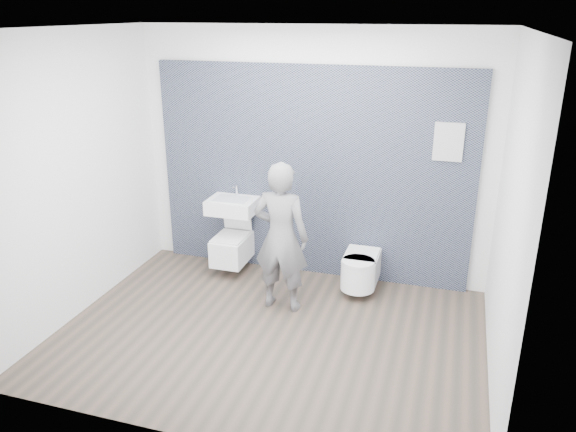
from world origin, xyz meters
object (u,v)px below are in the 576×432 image
(washbasin, at_px, (232,205))
(toilet_rounded, at_px, (360,270))
(toilet_square, at_px, (232,247))
(visitor, at_px, (281,237))

(washbasin, height_order, toilet_rounded, washbasin)
(toilet_square, bearing_deg, visitor, -37.94)
(toilet_square, height_order, toilet_rounded, toilet_square)
(visitor, bearing_deg, toilet_square, -36.39)
(toilet_square, xyz_separation_m, toilet_rounded, (1.53, -0.06, -0.05))
(washbasin, height_order, visitor, visitor)
(toilet_square, xyz_separation_m, visitor, (0.81, -0.63, 0.47))
(toilet_rounded, relative_size, visitor, 0.40)
(washbasin, distance_m, toilet_rounded, 1.63)
(washbasin, xyz_separation_m, toilet_rounded, (1.53, -0.11, -0.55))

